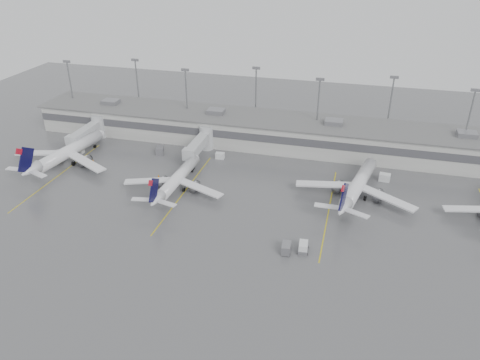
% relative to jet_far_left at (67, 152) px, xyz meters
% --- Properties ---
extents(ground, '(260.00, 260.00, 0.00)m').
position_rel_jet_far_left_xyz_m(ground, '(54.14, -30.61, -3.34)').
color(ground, '#535355').
rests_on(ground, ground).
extents(terminal, '(152.00, 17.00, 9.45)m').
position_rel_jet_far_left_xyz_m(terminal, '(54.14, 27.37, 0.83)').
color(terminal, '#A9A9A4').
rests_on(terminal, ground).
extents(light_masts, '(142.40, 8.00, 20.60)m').
position_rel_jet_far_left_xyz_m(light_masts, '(54.14, 33.14, 8.69)').
color(light_masts, gray).
rests_on(light_masts, ground).
extents(jet_bridge_left, '(4.00, 17.20, 7.00)m').
position_rel_jet_far_left_xyz_m(jet_bridge_left, '(-1.36, 15.11, 0.53)').
color(jet_bridge_left, '#ADB0B3').
rests_on(jet_bridge_left, ground).
extents(jet_bridge_right, '(4.00, 17.20, 7.00)m').
position_rel_jet_far_left_xyz_m(jet_bridge_right, '(33.64, 15.11, 0.53)').
color(jet_bridge_right, '#ADB0B3').
rests_on(jet_bridge_right, ground).
extents(stand_markings, '(105.25, 40.00, 0.01)m').
position_rel_jet_far_left_xyz_m(stand_markings, '(54.14, -6.61, -3.33)').
color(stand_markings, gold).
rests_on(stand_markings, ground).
extents(jet_far_left, '(29.33, 33.09, 10.74)m').
position_rel_jet_far_left_xyz_m(jet_far_left, '(0.00, 0.00, 0.00)').
color(jet_far_left, white).
rests_on(jet_far_left, ground).
extents(jet_mid_left, '(25.80, 28.94, 9.36)m').
position_rel_jet_far_left_xyz_m(jet_mid_left, '(34.50, -6.30, -0.43)').
color(jet_mid_left, white).
rests_on(jet_mid_left, ground).
extents(jet_mid_right, '(28.28, 32.03, 10.48)m').
position_rel_jet_far_left_xyz_m(jet_mid_right, '(77.37, 1.24, -0.08)').
color(jet_mid_right, white).
rests_on(jet_mid_right, ground).
extents(baggage_tug, '(2.23, 3.26, 2.02)m').
position_rel_jet_far_left_xyz_m(baggage_tug, '(68.15, -23.64, -2.55)').
color(baggage_tug, silver).
rests_on(baggage_tug, ground).
extents(baggage_cart, '(1.93, 3.13, 1.94)m').
position_rel_jet_far_left_xyz_m(baggage_cart, '(64.95, -24.84, -2.33)').
color(baggage_cart, slate).
rests_on(baggage_cart, ground).
extents(gse_uld_a, '(2.33, 1.61, 1.60)m').
position_rel_jet_far_left_xyz_m(gse_uld_a, '(-0.77, 7.03, -2.54)').
color(gse_uld_a, silver).
rests_on(gse_uld_a, ground).
extents(gse_uld_b, '(2.49, 1.73, 1.70)m').
position_rel_jet_far_left_xyz_m(gse_uld_b, '(39.41, 13.74, -2.49)').
color(gse_uld_b, silver).
rests_on(gse_uld_b, ground).
extents(gse_uld_c, '(2.92, 2.11, 1.94)m').
position_rel_jet_far_left_xyz_m(gse_uld_c, '(83.96, 11.73, -2.37)').
color(gse_uld_c, silver).
rests_on(gse_uld_c, ground).
extents(gse_loader, '(2.86, 3.68, 2.02)m').
position_rel_jet_far_left_xyz_m(gse_loader, '(21.78, 12.54, -2.33)').
color(gse_loader, slate).
rests_on(gse_loader, ground).
extents(cone_a, '(0.50, 0.50, 0.80)m').
position_rel_jet_far_left_xyz_m(cone_a, '(6.08, 2.55, -2.94)').
color(cone_a, orange).
rests_on(cone_a, ground).
extents(cone_b, '(0.46, 0.46, 0.74)m').
position_rel_jet_far_left_xyz_m(cone_b, '(27.34, -1.26, -2.97)').
color(cone_b, orange).
rests_on(cone_b, ground).
extents(cone_c, '(0.44, 0.44, 0.70)m').
position_rel_jet_far_left_xyz_m(cone_c, '(73.14, 5.07, -2.99)').
color(cone_c, orange).
rests_on(cone_c, ground).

